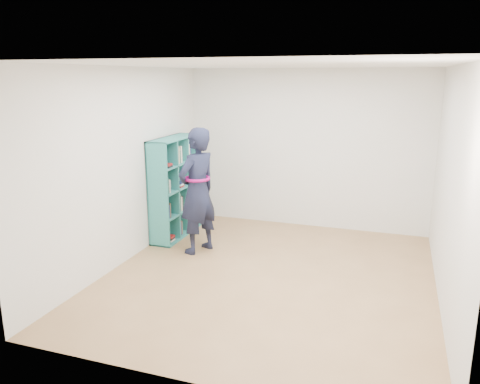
% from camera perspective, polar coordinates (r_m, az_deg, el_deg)
% --- Properties ---
extents(floor, '(4.50, 4.50, 0.00)m').
position_cam_1_polar(floor, '(6.04, 3.50, -10.25)').
color(floor, olive).
rests_on(floor, ground).
extents(ceiling, '(4.50, 4.50, 0.00)m').
position_cam_1_polar(ceiling, '(5.51, 3.91, 15.23)').
color(ceiling, white).
rests_on(ceiling, wall_back).
extents(wall_left, '(0.02, 4.50, 2.60)m').
position_cam_1_polar(wall_left, '(6.44, -13.77, 3.04)').
color(wall_left, silver).
rests_on(wall_left, floor).
extents(wall_right, '(0.02, 4.50, 2.60)m').
position_cam_1_polar(wall_right, '(5.48, 24.31, 0.32)').
color(wall_right, silver).
rests_on(wall_right, floor).
extents(wall_back, '(4.00, 0.02, 2.60)m').
position_cam_1_polar(wall_back, '(7.79, 8.05, 5.16)').
color(wall_back, silver).
rests_on(wall_back, floor).
extents(wall_front, '(4.00, 0.02, 2.60)m').
position_cam_1_polar(wall_front, '(3.59, -5.81, -5.25)').
color(wall_front, silver).
rests_on(wall_front, floor).
extents(bookshelf, '(0.34, 1.17, 1.57)m').
position_cam_1_polar(bookshelf, '(7.39, -8.07, 0.50)').
color(bookshelf, teal).
rests_on(bookshelf, floor).
extents(person, '(0.64, 0.77, 1.80)m').
position_cam_1_polar(person, '(6.61, -5.21, 0.12)').
color(person, black).
rests_on(person, floor).
extents(smartphone, '(0.02, 0.10, 0.14)m').
position_cam_1_polar(smartphone, '(6.75, -5.46, 1.42)').
color(smartphone, silver).
rests_on(smartphone, person).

